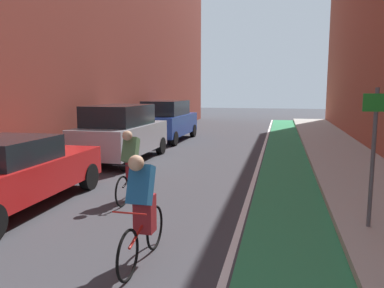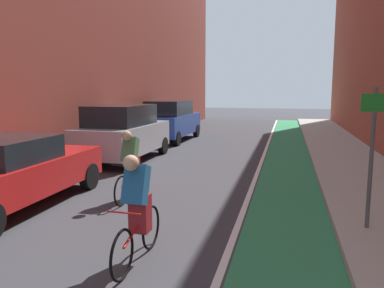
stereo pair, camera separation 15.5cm
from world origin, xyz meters
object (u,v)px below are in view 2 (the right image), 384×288
cyclist_mid (137,209)px  cyclist_trailing (131,163)px  parked_suv_silver (123,132)px  street_sign_post (372,145)px  parked_suv_blue (170,120)px  parked_sedan_red (12,172)px

cyclist_mid → cyclist_trailing: bearing=114.6°
parked_suv_silver → cyclist_trailing: bearing=-63.8°
parked_suv_silver → cyclist_trailing: parked_suv_silver is taller
cyclist_trailing → street_sign_post: (4.82, -1.05, 0.73)m
street_sign_post → parked_suv_blue: bearing=122.2°
parked_sedan_red → parked_suv_silver: parked_suv_silver is taller
cyclist_mid → street_sign_post: (3.44, 1.94, 0.77)m
parked_suv_blue → street_sign_post: (7.01, -11.11, 0.56)m
parked_suv_blue → cyclist_trailing: size_ratio=2.68×
cyclist_mid → cyclist_trailing: (-1.38, 3.00, 0.04)m
cyclist_mid → cyclist_trailing: cyclist_mid is taller
cyclist_mid → cyclist_trailing: 3.30m
street_sign_post → parked_suv_silver: bearing=141.8°
parked_suv_silver → street_sign_post: bearing=-38.2°
parked_suv_blue → cyclist_trailing: (2.19, -10.06, -0.17)m
parked_suv_silver → cyclist_mid: size_ratio=2.54×
parked_suv_silver → cyclist_mid: 8.26m
cyclist_trailing → street_sign_post: bearing=-12.3°
parked_suv_blue → street_sign_post: street_sign_post is taller
parked_sedan_red → cyclist_trailing: bearing=28.8°
parked_sedan_red → street_sign_post: (7.00, 0.15, 0.79)m
cyclist_trailing → parked_sedan_red: bearing=-151.2°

